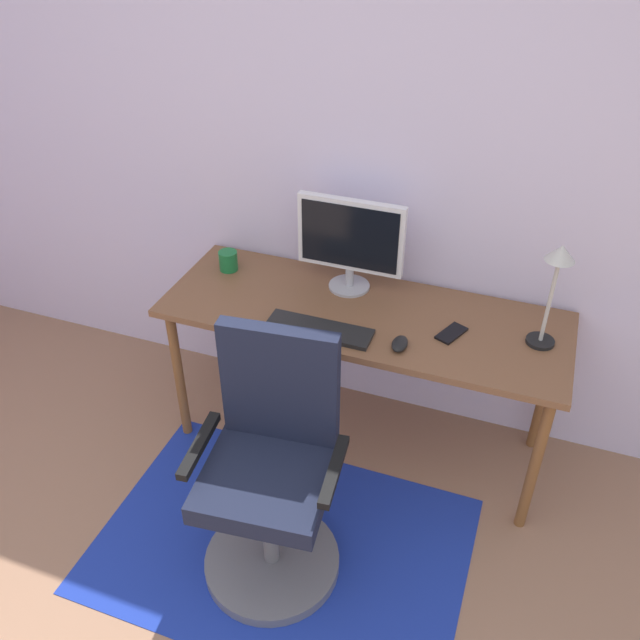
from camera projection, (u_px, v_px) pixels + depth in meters
wall_back at (354, 145)px, 2.78m from camera, size 6.00×0.10×2.60m
area_rug at (282, 544)px, 2.71m from camera, size 1.46×1.00×0.01m
desk at (363, 325)px, 2.82m from camera, size 1.69×0.60×0.73m
monitor at (350, 239)px, 2.79m from camera, size 0.46×0.18×0.42m
keyboard at (319, 329)px, 2.66m from camera, size 0.43×0.13×0.02m
computer_mouse at (400, 344)px, 2.57m from camera, size 0.06×0.10×0.03m
coffee_cup at (228, 261)px, 3.03m from camera, size 0.08×0.08×0.09m
cell_phone at (451, 333)px, 2.64m from camera, size 0.12×0.16×0.01m
desk_lamp at (556, 275)px, 2.42m from camera, size 0.11×0.11×0.43m
office_chair at (272, 483)px, 2.43m from camera, size 0.55×0.53×1.02m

